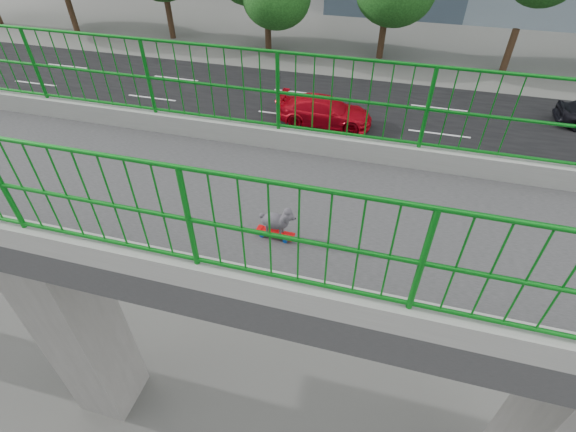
# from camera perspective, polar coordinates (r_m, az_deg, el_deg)

# --- Properties ---
(ground) EXTENTS (260.00, 260.00, 0.00)m
(ground) POSITION_cam_1_polar(r_m,az_deg,el_deg) (12.27, -22.48, -21.44)
(ground) COLOR #51514C
(ground) RESTS_ON ground
(road) EXTENTS (18.00, 90.00, 0.02)m
(road) POSITION_cam_1_polar(r_m,az_deg,el_deg) (20.48, -2.68, 10.12)
(road) COLOR black
(road) RESTS_ON ground
(footbridge) EXTENTS (3.00, 24.00, 7.00)m
(footbridge) POSITION_cam_1_polar(r_m,az_deg,el_deg) (8.43, -31.26, -3.37)
(footbridge) COLOR #2D2D2F
(footbridge) RESTS_ON ground
(skateboard) EXTENTS (0.16, 0.45, 0.06)m
(skateboard) POSITION_cam_1_polar(r_m,az_deg,el_deg) (4.71, -1.80, -2.43)
(skateboard) COLOR red
(skateboard) RESTS_ON footbridge
(poodle) EXTENTS (0.20, 0.43, 0.36)m
(poodle) POSITION_cam_1_polar(r_m,az_deg,el_deg) (4.57, -1.59, -0.60)
(poodle) COLOR #353137
(poodle) RESTS_ON skateboard
(car_0) EXTENTS (1.90, 4.71, 1.61)m
(car_0) POSITION_cam_1_polar(r_m,az_deg,el_deg) (19.59, -34.15, 3.80)
(car_0) COLOR black
(car_0) RESTS_ON ground
(car_1) EXTENTS (1.43, 4.10, 1.35)m
(car_1) POSITION_cam_1_polar(r_m,az_deg,el_deg) (16.97, -5.16, 5.66)
(car_1) COLOR #96969B
(car_1) RESTS_ON ground
(car_3) EXTENTS (1.95, 4.81, 1.40)m
(car_3) POSITION_cam_1_polar(r_m,az_deg,el_deg) (21.92, 5.08, 14.17)
(car_3) COLOR red
(car_3) RESTS_ON ground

